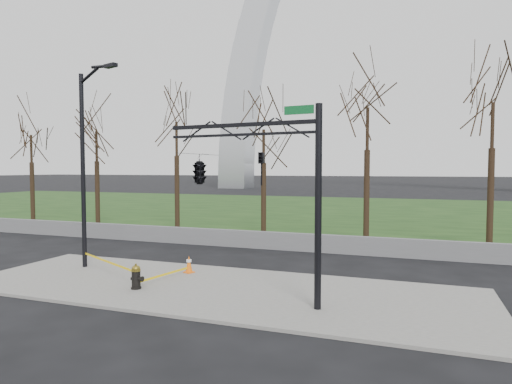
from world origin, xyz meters
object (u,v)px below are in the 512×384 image
(traffic_cone, at_px, (189,264))
(fire_hydrant, at_px, (136,277))
(traffic_signal_mast, at_px, (220,169))
(street_light, at_px, (86,155))

(traffic_cone, bearing_deg, fire_hydrant, -101.61)
(fire_hydrant, distance_m, traffic_cone, 2.73)
(fire_hydrant, xyz_separation_m, traffic_signal_mast, (2.98, 0.28, 3.65))
(traffic_cone, relative_size, street_light, 0.08)
(fire_hydrant, relative_size, traffic_cone, 1.29)
(street_light, relative_size, traffic_signal_mast, 1.37)
(fire_hydrant, relative_size, traffic_signal_mast, 0.14)
(traffic_cone, distance_m, traffic_signal_mast, 5.04)
(street_light, bearing_deg, traffic_signal_mast, 2.19)
(traffic_cone, xyz_separation_m, street_light, (-4.35, -0.60, 4.26))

